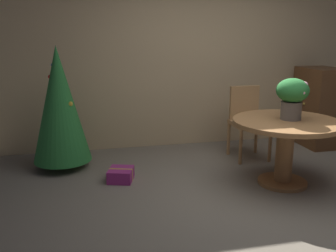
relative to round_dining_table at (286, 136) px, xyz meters
name	(u,v)px	position (x,y,z in m)	size (l,w,h in m)	color
ground_plane	(259,202)	(-0.47, -0.39, -0.55)	(6.60, 6.60, 0.00)	#756B5B
back_wall_panel	(197,57)	(-0.47, 1.81, 0.75)	(6.00, 0.10, 2.60)	tan
round_dining_table	(286,136)	(0.00, 0.00, 0.00)	(1.17, 1.17, 0.74)	#9E6B3D
flower_vase	(292,95)	(0.05, 0.02, 0.45)	(0.35, 0.35, 0.45)	#665B51
wooden_chair_far	(247,118)	(0.00, 1.00, -0.01)	(0.46, 0.46, 0.96)	#B27F4C
holiday_tree	(60,105)	(-2.42, 1.09, 0.26)	(0.71, 0.71, 1.52)	brown
gift_box_purple	(121,175)	(-1.77, 0.50, -0.48)	(0.34, 0.36, 0.14)	#9E287A
wooden_cabinet	(319,107)	(1.27, 1.28, 0.02)	(0.52, 0.71, 1.16)	brown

